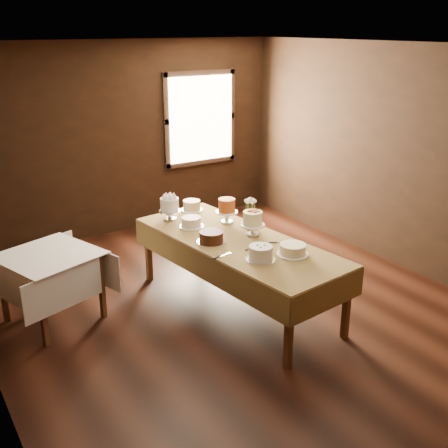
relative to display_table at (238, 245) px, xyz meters
The scene contains 22 objects.
floor 0.74m from the display_table, 147.33° to the right, with size 5.00×6.00×0.01m, color black.
ceiling 2.07m from the display_table, 147.33° to the right, with size 5.00×6.00×0.01m, color beige.
wall_back 3.02m from the display_table, 91.61° to the left, with size 5.00×0.02×2.80m, color black.
wall_right 2.51m from the display_table, ahead, with size 0.02×6.00×2.80m, color black.
window 3.25m from the display_table, 67.14° to the left, with size 1.10×0.05×1.30m, color #FFEABF.
display_table is the anchor object (origin of this frame).
side_table 1.98m from the display_table, 156.71° to the left, with size 1.14×1.14×0.76m.
cake_meringue 1.05m from the display_table, 107.99° to the left, with size 0.30×0.30×0.28m.
cake_speckled 1.15m from the display_table, 86.68° to the left, with size 0.30×0.30×0.13m.
cake_lattice 0.67m from the display_table, 110.06° to the left, with size 0.29×0.29×0.11m.
cake_caramel 0.60m from the display_table, 69.46° to the left, with size 0.26×0.26×0.30m.
cake_chocolate 0.31m from the display_table, 161.03° to the left, with size 0.34×0.34×0.12m.
cake_flowers 0.29m from the display_table, 11.41° to the left, with size 0.29×0.29×0.28m.
cake_swirl 0.60m from the display_table, 100.70° to the right, with size 0.30×0.30×0.15m.
cake_cream 0.69m from the display_table, 68.95° to the right, with size 0.37×0.37×0.11m.
cake_server_a 0.27m from the display_table, 76.98° to the right, with size 0.24×0.03×0.01m, color silver.
cake_server_b 0.51m from the display_table, 42.29° to the right, with size 0.24×0.03×0.01m, color silver.
cake_server_c 0.37m from the display_table, 112.28° to the left, with size 0.24×0.03×0.01m, color silver.
cake_server_d 0.43m from the display_table, 42.96° to the left, with size 0.24×0.03×0.01m, color silver.
cake_server_e 0.43m from the display_table, 140.73° to the right, with size 0.24×0.03×0.01m, color silver.
flower_vase 0.44m from the display_table, 37.07° to the left, with size 0.13×0.13×0.13m, color #2D2823.
flower_bouquet 0.53m from the display_table, 37.07° to the left, with size 0.14×0.14×0.20m, color white, non-canonical shape.
Camera 1 is at (-2.97, -4.52, 2.99)m, focal length 43.94 mm.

